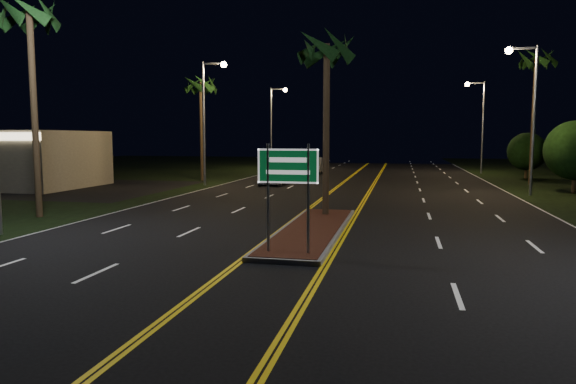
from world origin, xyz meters
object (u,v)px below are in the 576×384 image
(streetlight_left_mid, at_px, (209,108))
(car_near, at_px, (273,172))
(median_island, at_px, (312,230))
(streetlight_left_near, at_px, (0,76))
(highway_sign, at_px, (288,176))
(palm_right_far, at_px, (536,61))
(shrub_mid, at_px, (576,150))
(car_far, at_px, (314,164))
(palm_median, at_px, (327,49))
(palm_left_far, at_px, (201,85))
(shrub_far, at_px, (527,152))
(palm_left_near, at_px, (29,17))
(streetlight_right_far, at_px, (479,116))
(streetlight_left_far, at_px, (274,118))
(streetlight_right_mid, at_px, (528,102))

(streetlight_left_mid, xyz_separation_m, car_near, (4.34, 1.98, -4.76))
(median_island, relative_size, streetlight_left_near, 1.14)
(highway_sign, bearing_deg, palm_right_far, 64.80)
(median_island, relative_size, palm_right_far, 1.00)
(shrub_mid, relative_size, car_far, 0.87)
(palm_median, height_order, palm_left_far, palm_left_far)
(streetlight_left_mid, bearing_deg, palm_left_far, 118.67)
(shrub_far, relative_size, car_near, 0.74)
(streetlight_left_near, bearing_deg, shrub_far, 52.66)
(streetlight_left_mid, xyz_separation_m, shrub_mid, (24.61, 0.00, -2.93))
(streetlight_left_near, relative_size, palm_left_far, 1.02)
(highway_sign, bearing_deg, car_far, 98.38)
(palm_right_far, distance_m, car_far, 22.16)
(palm_left_far, bearing_deg, shrub_mid, -8.49)
(palm_left_near, xyz_separation_m, palm_right_far, (25.30, 22.00, 0.46))
(palm_left_far, height_order, car_far, palm_left_far)
(streetlight_left_near, height_order, shrub_mid, streetlight_left_near)
(median_island, xyz_separation_m, car_far, (-5.41, 32.54, 0.80))
(streetlight_right_far, height_order, palm_left_near, palm_left_near)
(streetlight_left_far, distance_m, palm_left_far, 16.28)
(streetlight_left_mid, height_order, palm_left_near, palm_left_near)
(palm_left_far, distance_m, shrub_far, 28.30)
(streetlight_right_far, bearing_deg, palm_left_near, -124.21)
(streetlight_right_far, height_order, palm_median, streetlight_right_far)
(car_far, bearing_deg, highway_sign, -86.07)
(palm_right_far, bearing_deg, streetlight_right_far, 100.33)
(streetlight_right_mid, relative_size, streetlight_right_far, 1.00)
(palm_left_far, xyz_separation_m, palm_right_far, (25.60, 2.00, 1.40))
(highway_sign, distance_m, streetlight_right_mid, 22.18)
(highway_sign, relative_size, car_near, 0.60)
(streetlight_left_near, height_order, palm_median, streetlight_left_near)
(palm_right_far, xyz_separation_m, shrub_far, (1.00, 6.00, -6.81))
(shrub_far, bearing_deg, streetlight_left_far, 161.86)
(palm_median, relative_size, car_far, 1.56)
(palm_median, relative_size, palm_left_far, 0.94)
(palm_median, relative_size, palm_left_near, 0.85)
(palm_left_near, xyz_separation_m, shrub_mid, (26.50, 16.00, -5.95))
(car_near, bearing_deg, highway_sign, -78.08)
(streetlight_left_near, bearing_deg, streetlight_right_mid, 40.30)
(median_island, bearing_deg, streetlight_left_near, -164.22)
(car_near, bearing_deg, shrub_far, 23.32)
(streetlight_left_far, bearing_deg, median_island, -74.00)
(palm_median, height_order, car_far, palm_median)
(streetlight_left_near, distance_m, palm_right_far, 35.16)
(highway_sign, xyz_separation_m, shrub_far, (13.80, 33.20, -0.07))
(streetlight_right_far, distance_m, shrub_far, 7.56)
(median_island, bearing_deg, streetlight_left_far, 106.00)
(car_near, bearing_deg, streetlight_left_far, 100.33)
(palm_left_far, xyz_separation_m, car_near, (6.53, -2.02, -6.85))
(palm_median, distance_m, shrub_mid, 19.97)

